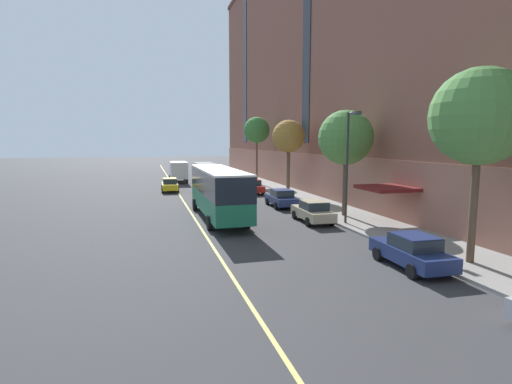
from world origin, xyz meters
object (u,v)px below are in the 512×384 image
parked_car_red_6 (222,173)px  street_tree_far_uptown (289,137)px  street_lamp (349,157)px  street_tree_near_corner (480,117)px  box_truck (178,171)px  taxi_cab (170,185)px  fire_hydrant (256,184)px  parked_car_navy_2 (281,198)px  street_tree_far_downtown (257,130)px  parked_car_navy_1 (412,251)px  city_bus (218,190)px  parked_car_green_3 (233,178)px  parked_car_red_0 (251,186)px  parked_car_champagne_4 (313,211)px  street_tree_mid_block (346,138)px

parked_car_red_6 → street_tree_far_uptown: size_ratio=0.56×
street_lamp → street_tree_near_corner: bearing=-82.4°
box_truck → taxi_cab: size_ratio=1.60×
fire_hydrant → parked_car_navy_2: bearing=-96.6°
street_tree_far_downtown → street_lamp: street_tree_far_downtown is taller
street_tree_far_uptown → parked_car_navy_1: bearing=-96.8°
city_bus → parked_car_green_3: 24.79m
street_tree_far_uptown → street_lamp: bearing=-94.7°
street_lamp → box_truck: bearing=105.0°
parked_car_red_0 → parked_car_navy_1: bearing=-89.4°
parked_car_navy_2 → street_tree_near_corner: size_ratio=0.50×
city_bus → street_tree_far_downtown: (9.26, 22.81, 5.05)m
city_bus → parked_car_champagne_4: (6.21, -2.99, -1.36)m
parked_car_navy_2 → parked_car_red_0: bearing=91.1°
parked_car_navy_1 → street_tree_near_corner: (2.91, -0.33, 5.97)m
street_tree_far_downtown → street_lamp: size_ratio=1.17×
city_bus → street_tree_far_downtown: bearing=67.9°
taxi_cab → street_lamp: street_lamp is taller
parked_car_champagne_4 → street_lamp: bearing=-42.6°
box_truck → street_tree_far_downtown: street_tree_far_downtown is taller
street_tree_near_corner → street_tree_far_uptown: size_ratio=1.13×
parked_car_red_0 → box_truck: bearing=115.5°
city_bus → fire_hydrant: bearing=66.4°
street_lamp → parked_car_green_3: bearing=93.5°
parked_car_red_0 → parked_car_champagne_4: same height
parked_car_red_0 → box_truck: size_ratio=0.70×
parked_car_red_0 → parked_car_green_3: size_ratio=1.03×
parked_car_champagne_4 → box_truck: size_ratio=0.65×
parked_car_champagne_4 → parked_car_red_6: same height
parked_car_red_0 → box_truck: 15.80m
parked_car_red_0 → parked_car_green_3: bearing=88.9°
box_truck → parked_car_navy_1: bearing=-80.3°
fire_hydrant → city_bus: bearing=-113.6°
street_tree_far_uptown → fire_hydrant: street_tree_far_uptown is taller
parked_car_navy_2 → fire_hydrant: bearing=83.4°
street_tree_near_corner → street_tree_far_uptown: street_tree_near_corner is taller
street_tree_near_corner → street_tree_far_uptown: (0.00, 24.58, -0.57)m
street_tree_far_uptown → fire_hydrant: bearing=100.1°
parked_car_red_6 → street_tree_far_downtown: street_tree_far_downtown is taller
parked_car_red_0 → street_tree_far_uptown: 7.00m
box_truck → parked_car_navy_2: bearing=-73.7°
parked_car_red_0 → fire_hydrant: (1.84, 4.48, -0.29)m
city_bus → parked_car_navy_2: city_bus is taller
street_tree_far_downtown → fire_hydrant: size_ratio=12.22×
parked_car_green_3 → city_bus: bearing=-104.7°
taxi_cab → parked_car_red_0: bearing=-24.8°
parked_car_green_3 → street_lamp: size_ratio=0.62×
parked_car_green_3 → street_tree_mid_block: size_ratio=0.59×
parked_car_navy_2 → parked_car_champagne_4: size_ratio=0.99×
parked_car_red_6 → street_tree_near_corner: size_ratio=0.49×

